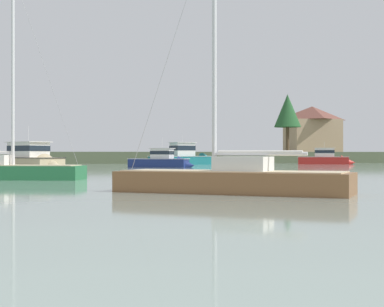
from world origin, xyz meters
name	(u,v)px	position (x,y,z in m)	size (l,w,h in m)	color
far_shore_bank	(157,157)	(0.00, 99.69, 0.83)	(170.23, 46.78, 1.65)	#4C563D
cruiser_navy	(165,163)	(-4.04, 54.66, 0.43)	(7.04, 4.74, 3.75)	navy
cruiser_red	(328,160)	(19.24, 68.22, 0.50)	(7.68, 4.39, 3.62)	#B2231E
sailboat_wood	(233,186)	(-6.29, 16.09, 0.23)	(8.51, 6.53, 10.79)	brown
cruiser_sand	(31,163)	(-16.58, 47.56, 0.58)	(7.95, 8.67, 4.72)	tan
cruiser_teal	(188,160)	(0.80, 69.67, 0.62)	(9.91, 5.88, 5.37)	#196B70
sailboat_green	(0,175)	(-16.31, 28.88, 0.26)	(9.41, 4.55, 11.92)	#236B3D
mooring_buoy_red	(274,174)	(0.44, 32.44, 0.08)	(0.44, 0.44, 0.50)	red
shore_tree_center_left	(288,111)	(17.58, 79.54, 7.80)	(4.04, 4.04, 8.67)	brown
cottage_hillside	(312,128)	(26.09, 91.35, 5.73)	(8.79, 7.79, 7.90)	tan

